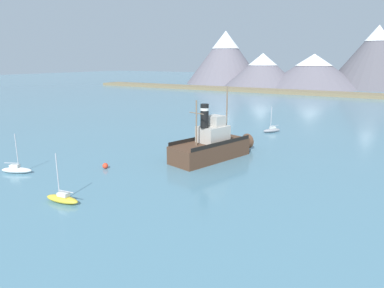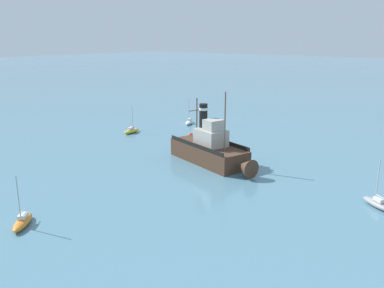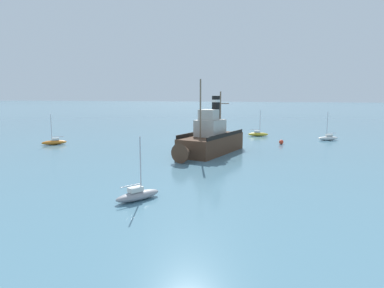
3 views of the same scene
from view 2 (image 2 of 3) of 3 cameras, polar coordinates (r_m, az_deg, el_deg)
name	(u,v)px [view 2 (image 2 of 3)]	position (r m, az deg, el deg)	size (l,w,h in m)	color
ground_plane	(209,164)	(54.47, 2.34, -2.76)	(600.00, 600.00, 0.00)	teal
old_tugboat	(211,150)	(54.22, 2.73, -0.83)	(7.40, 14.78, 9.90)	#4C3323
sailboat_grey	(377,203)	(44.79, 24.57, -7.57)	(3.03, 3.77, 4.90)	gray
sailboat_yellow	(132,131)	(72.28, -8.47, 1.88)	(3.91, 1.57, 4.90)	gold
sailboat_orange	(23,221)	(40.09, -22.69, -9.99)	(3.57, 3.35, 4.90)	orange
sailboat_white	(189,122)	(78.89, -0.39, 3.14)	(3.90, 2.66, 4.90)	white
mooring_buoy	(191,135)	(68.61, -0.19, 1.29)	(0.73, 0.73, 0.73)	red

